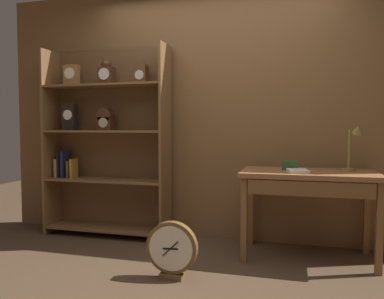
# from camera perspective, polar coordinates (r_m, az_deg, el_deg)

# --- Properties ---
(ground_plane) EXTENTS (10.00, 10.00, 0.00)m
(ground_plane) POSITION_cam_1_polar(r_m,az_deg,el_deg) (2.79, -1.97, -20.90)
(ground_plane) COLOR #4C3826
(back_wood_panel) EXTENTS (4.80, 0.05, 2.60)m
(back_wood_panel) POSITION_cam_1_polar(r_m,az_deg,el_deg) (3.88, 4.02, 5.58)
(back_wood_panel) COLOR brown
(back_wood_panel) RESTS_ON ground
(bookshelf) EXTENTS (1.34, 0.34, 1.98)m
(bookshelf) POSITION_cam_1_polar(r_m,az_deg,el_deg) (4.11, -12.96, 1.40)
(bookshelf) COLOR brown
(bookshelf) RESTS_ON ground
(workbench) EXTENTS (1.15, 0.63, 0.77)m
(workbench) POSITION_cam_1_polar(r_m,az_deg,el_deg) (3.43, 17.20, -4.83)
(workbench) COLOR brown
(workbench) RESTS_ON ground
(desk_lamp) EXTENTS (0.17, 0.17, 0.42)m
(desk_lamp) POSITION_cam_1_polar(r_m,az_deg,el_deg) (3.55, 23.35, 0.85)
(desk_lamp) COLOR olive
(desk_lamp) RESTS_ON workbench
(toolbox_small) EXTENTS (0.14, 0.10, 0.08)m
(toolbox_small) POSITION_cam_1_polar(r_m,az_deg,el_deg) (3.49, 14.66, -2.33)
(toolbox_small) COLOR #2D5123
(toolbox_small) RESTS_ON workbench
(open_repair_manual) EXTENTS (0.20, 0.25, 0.02)m
(open_repair_manual) POSITION_cam_1_polar(r_m,az_deg,el_deg) (3.32, 15.72, -3.14)
(open_repair_manual) COLOR silver
(open_repair_manual) RESTS_ON workbench
(round_clock_large) EXTENTS (0.40, 0.11, 0.44)m
(round_clock_large) POSITION_cam_1_polar(r_m,az_deg,el_deg) (2.95, -3.07, -14.88)
(round_clock_large) COLOR brown
(round_clock_large) RESTS_ON ground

